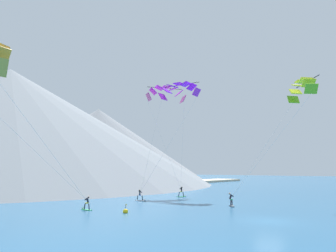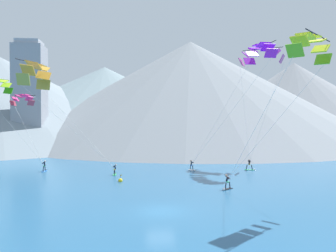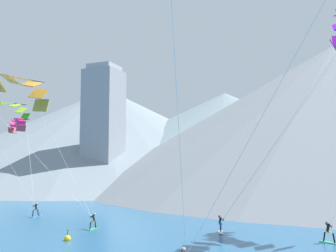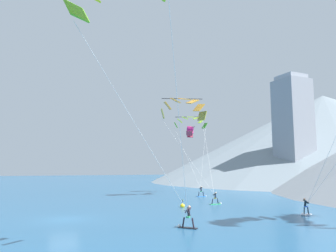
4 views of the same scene
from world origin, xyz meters
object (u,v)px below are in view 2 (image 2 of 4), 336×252
parafoil_kite_mid_center (36,73)px  parafoil_kite_far_right (259,51)px  kitesurfer_far_right (192,167)px  kitesurfer_far_left (226,185)px  kitesurfer_near_trail (45,168)px  parafoil_kite_far_left (310,46)px  parafoil_kite_distant_high_outer (22,99)px  race_marker_buoy (120,180)px  parafoil_kite_near_lead (261,54)px  kitesurfer_mid_center (115,172)px  kitesurfer_near_lead (251,167)px

parafoil_kite_mid_center → parafoil_kite_far_right: (34.24, 2.87, 4.41)m
kitesurfer_far_right → kitesurfer_far_left: bearing=-84.4°
kitesurfer_near_trail → parafoil_kite_far_left: 40.28m
kitesurfer_far_left → parafoil_kite_far_right: (10.01, 15.30, 18.55)m
parafoil_kite_distant_high_outer → race_marker_buoy: 20.62m
parafoil_kite_far_left → parafoil_kite_distant_high_outer: 39.99m
parafoil_kite_near_lead → parafoil_kite_mid_center: size_ratio=1.30×
parafoil_kite_far_left → race_marker_buoy: size_ratio=14.25×
parafoil_kite_near_lead → parafoil_kite_mid_center: (-36.55, -7.76, -4.94)m
kitesurfer_near_trail → parafoil_kite_distant_high_outer: (-3.04, -0.44, 10.57)m
parafoil_kite_far_left → parafoil_kite_mid_center: bearing=146.6°
kitesurfer_mid_center → parafoil_kite_far_left: bearing=-44.7°
kitesurfer_near_lead → parafoil_kite_mid_center: parafoil_kite_mid_center is taller
parafoil_kite_near_lead → parafoil_kite_distant_high_outer: size_ratio=4.74×
kitesurfer_far_right → parafoil_kite_mid_center: (-22.87, -1.41, 14.20)m
kitesurfer_near_lead → race_marker_buoy: (-20.02, -7.12, -0.39)m
kitesurfer_mid_center → kitesurfer_far_right: (11.81, 2.47, 0.02)m
parafoil_kite_mid_center → parafoil_kite_far_left: parafoil_kite_mid_center is taller
parafoil_kite_far_right → kitesurfer_mid_center: bearing=-170.4°
kitesurfer_mid_center → parafoil_kite_far_left: 30.30m
parafoil_kite_mid_center → parafoil_kite_distant_high_outer: size_ratio=3.65×
kitesurfer_mid_center → parafoil_kite_far_right: (23.18, 3.93, 18.63)m
kitesurfer_near_lead → kitesurfer_far_left: bearing=-120.8°
kitesurfer_near_lead → kitesurfer_mid_center: (-20.98, -1.73, -0.11)m
kitesurfer_near_trail → parafoil_kite_far_right: parafoil_kite_far_right is taller
kitesurfer_near_lead → parafoil_kite_near_lead: bearing=57.5°
kitesurfer_far_right → parafoil_kite_far_left: (7.11, -21.20, 14.45)m
kitesurfer_mid_center → parafoil_kite_near_lead: (25.49, 8.82, 19.16)m
parafoil_kite_mid_center → parafoil_kite_far_right: 34.64m
kitesurfer_far_left → parafoil_kite_far_left: size_ratio=0.12×
parafoil_kite_far_left → kitesurfer_near_trail: bearing=142.3°
kitesurfer_near_lead → kitesurfer_near_trail: size_ratio=1.00×
kitesurfer_mid_center → parafoil_kite_near_lead: bearing=19.1°
parafoil_kite_mid_center → kitesurfer_near_trail: bearing=86.2°
kitesurfer_near_trail → race_marker_buoy: bearing=-39.3°
kitesurfer_far_right → parafoil_kite_near_lead: bearing=24.9°
kitesurfer_near_lead → parafoil_kite_near_lead: 20.82m
kitesurfer_near_lead → kitesurfer_mid_center: bearing=-175.3°
parafoil_kite_far_right → race_marker_buoy: bearing=-157.2°
parafoil_kite_mid_center → parafoil_kite_far_left: bearing=-33.4°
kitesurfer_mid_center → kitesurfer_far_right: size_ratio=0.99×
parafoil_kite_far_left → race_marker_buoy: (-17.95, 13.35, -14.75)m
parafoil_kite_distant_high_outer → parafoil_kite_mid_center: bearing=-44.5°
kitesurfer_far_right → kitesurfer_near_trail: bearing=175.4°
parafoil_kite_near_lead → parafoil_kite_distant_high_outer: 40.59m
parafoil_kite_mid_center → race_marker_buoy: 19.90m
parafoil_kite_far_right → race_marker_buoy: 30.63m
kitesurfer_near_lead → kitesurfer_near_trail: (-31.82, 2.55, -0.02)m
kitesurfer_far_right → parafoil_kite_distant_high_outer: parafoil_kite_distant_high_outer is taller
parafoil_kite_near_lead → kitesurfer_far_right: bearing=-155.1°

